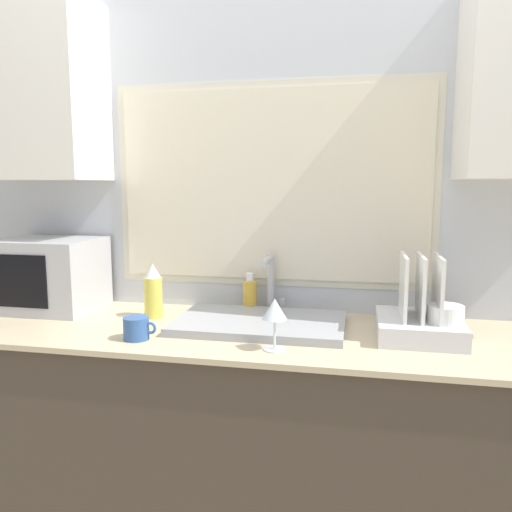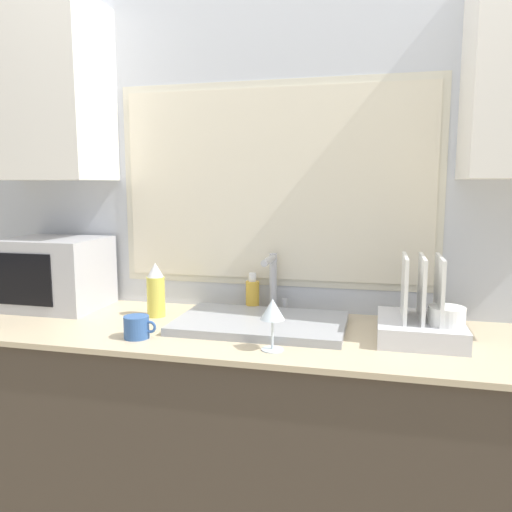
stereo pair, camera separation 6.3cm
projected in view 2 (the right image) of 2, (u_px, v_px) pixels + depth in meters
name	position (u px, v px, depth m)	size (l,w,h in m)	color
countertop	(256.00, 443.00, 1.90)	(2.40, 0.67, 0.89)	#42382D
wall_back	(274.00, 189.00, 2.06)	(6.00, 0.38, 2.60)	silver
sink_basin	(261.00, 323.00, 1.87)	(0.63, 0.40, 0.03)	#9EA0A5
faucet	(273.00, 278.00, 2.05)	(0.08, 0.19, 0.25)	#B7B7BC
microwave	(54.00, 273.00, 2.16)	(0.42, 0.33, 0.30)	#B2B2B7
dish_rack	(423.00, 320.00, 1.71)	(0.28, 0.33, 0.29)	silver
spray_bottle	(156.00, 291.00, 2.01)	(0.07, 0.07, 0.22)	#D8CC4C
soap_bottle	(252.00, 295.00, 2.09)	(0.06, 0.06, 0.17)	gold
mug_near_sink	(137.00, 327.00, 1.73)	(0.12, 0.09, 0.08)	#335999
wine_glass	(273.00, 311.00, 1.59)	(0.08, 0.08, 0.17)	silver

